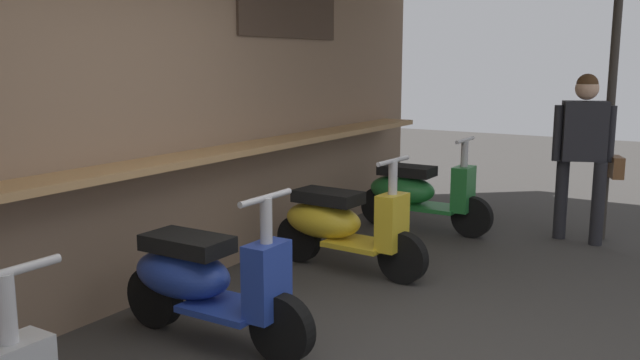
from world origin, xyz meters
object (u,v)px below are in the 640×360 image
(scooter_green, at_px, (417,192))
(scooter_blue, at_px, (203,280))
(scooter_yellow, at_px, (340,224))
(shopper_with_handbag, at_px, (585,142))

(scooter_green, bearing_deg, scooter_blue, -90.12)
(scooter_blue, xyz_separation_m, scooter_yellow, (1.66, -0.00, 0.00))
(scooter_blue, relative_size, scooter_green, 1.00)
(shopper_with_handbag, bearing_deg, scooter_yellow, 120.55)
(scooter_blue, height_order, scooter_yellow, same)
(scooter_blue, distance_m, shopper_with_handbag, 3.96)
(scooter_yellow, bearing_deg, shopper_with_handbag, 55.61)
(scooter_yellow, distance_m, scooter_green, 1.57)
(scooter_yellow, height_order, shopper_with_handbag, shopper_with_handbag)
(scooter_blue, relative_size, scooter_yellow, 1.00)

